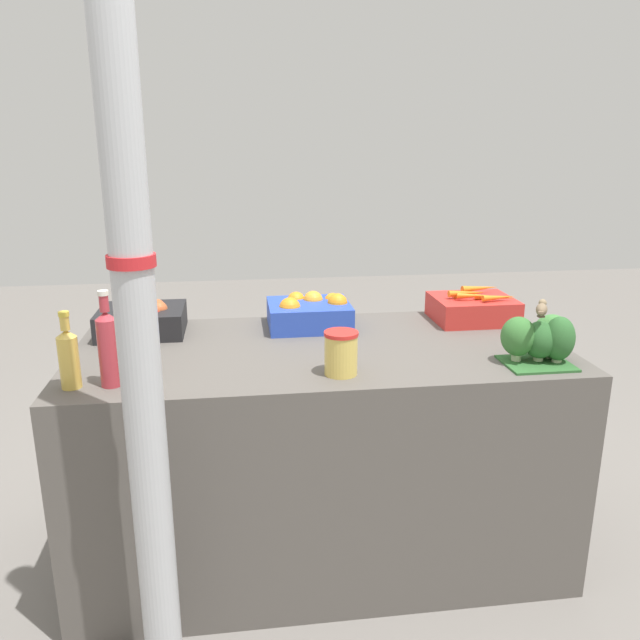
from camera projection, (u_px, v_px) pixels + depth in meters
name	position (u px, v px, depth m)	size (l,w,h in m)	color
ground_plane	(320.00, 544.00, 2.49)	(10.00, 10.00, 0.00)	slate
market_table	(320.00, 450.00, 2.38)	(1.76, 0.85, 0.83)	#56514C
support_pole	(135.00, 307.00, 1.51)	(0.12, 0.12, 2.33)	#B7BABF
apple_crate	(142.00, 318.00, 2.40)	(0.32, 0.27, 0.14)	black
orange_crate	(310.00, 312.00, 2.49)	(0.32, 0.27, 0.14)	#2847B7
carrot_crate	(473.00, 308.00, 2.57)	(0.32, 0.27, 0.14)	red
broccoli_pile	(543.00, 339.00, 2.08)	(0.25, 0.20, 0.16)	#2D602D
juice_bottle_golden	(69.00, 357.00, 1.86)	(0.06, 0.06, 0.24)	gold
juice_bottle_ruby	(108.00, 346.00, 1.87)	(0.06, 0.06, 0.30)	#B2333D
juice_bottle_cloudy	(142.00, 348.00, 1.88)	(0.07, 0.07, 0.27)	beige
pickle_jar	(341.00, 353.00, 1.98)	(0.11, 0.11, 0.14)	#DBBC56
sparrow_bird	(542.00, 309.00, 2.03)	(0.08, 0.12, 0.05)	#4C3D2D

